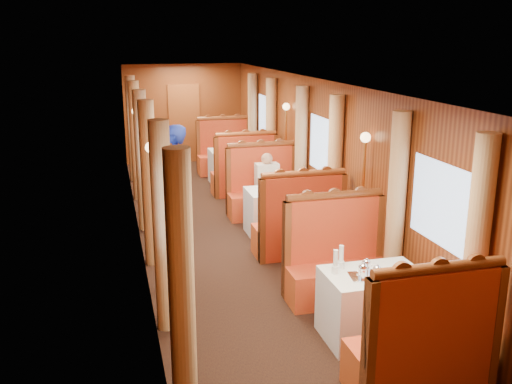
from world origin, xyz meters
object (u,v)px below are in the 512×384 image
object	(u,v)px
table_mid	(279,212)
steward	(175,179)
banquette_mid_fwd	(299,228)
banquette_near_aft	(337,266)
teapot_left	(363,273)
teapot_right	(377,274)
banquette_near_fwd	(422,350)
banquette_far_fwd	(244,175)
rose_vase_far	(235,142)
banquette_mid_aft	(263,193)
table_far	(234,166)
rose_vase_mid	(279,179)
fruit_plate	(405,272)
passenger	(267,180)
teapot_back	(366,267)
tea_tray	(366,277)
table_near	(373,305)
banquette_far_aft	(225,155)

from	to	relation	value
table_mid	steward	bearing A→B (deg)	161.54
banquette_mid_fwd	banquette_near_aft	bearing A→B (deg)	-90.00
teapot_left	steward	bearing A→B (deg)	86.14
banquette_near_aft	banquette_mid_fwd	size ratio (longest dim) A/B	1.00
table_mid	teapot_right	bearing A→B (deg)	-90.68
banquette_near_fwd	teapot_right	xyz separation A→B (m)	(-0.04, 0.88, 0.38)
banquette_far_fwd	steward	world-z (taller)	steward
banquette_near_fwd	rose_vase_far	xyz separation A→B (m)	(0.02, 7.98, 0.50)
banquette_mid_fwd	rose_vase_far	xyz separation A→B (m)	(0.02, 4.48, 0.50)
banquette_mid_aft	banquette_near_aft	bearing A→B (deg)	-90.00
table_far	teapot_left	world-z (taller)	teapot_left
banquette_near_fwd	rose_vase_mid	distance (m)	4.57
teapot_right	steward	world-z (taller)	steward
banquette_near_aft	banquette_mid_fwd	xyz separation A→B (m)	(0.00, 1.47, 0.00)
banquette_near_aft	fruit_plate	bearing A→B (deg)	-74.50
passenger	fruit_plate	bearing A→B (deg)	-85.93
teapot_right	rose_vase_mid	xyz separation A→B (m)	(0.05, 3.67, 0.12)
table_mid	teapot_back	xyz separation A→B (m)	(-0.08, -3.46, 0.43)
table_mid	tea_tray	size ratio (longest dim) A/B	3.09
table_near	rose_vase_far	world-z (taller)	rose_vase_far
teapot_back	banquette_mid_aft	bearing A→B (deg)	91.06
table_near	banquette_near_aft	bearing A→B (deg)	90.00
banquette_far_aft	rose_vase_mid	world-z (taller)	banquette_far_aft
banquette_near_fwd	tea_tray	distance (m)	1.01
rose_vase_far	passenger	distance (m)	2.74
table_far	rose_vase_far	world-z (taller)	rose_vase_far
banquette_mid_aft	rose_vase_far	size ratio (longest dim) A/B	3.72
table_far	fruit_plate	world-z (taller)	fruit_plate
banquette_near_fwd	steward	size ratio (longest dim) A/B	0.74
banquette_near_fwd	rose_vase_far	size ratio (longest dim) A/B	3.72
banquette_far_aft	fruit_plate	world-z (taller)	banquette_far_aft
table_mid	tea_tray	world-z (taller)	tea_tray
rose_vase_mid	rose_vase_far	world-z (taller)	same
banquette_near_fwd	rose_vase_far	world-z (taller)	banquette_near_fwd
table_near	teapot_left	bearing A→B (deg)	-149.45
passenger	tea_tray	bearing A→B (deg)	-91.77
tea_tray	passenger	xyz separation A→B (m)	(0.13, 4.30, -0.02)
banquette_far_aft	fruit_plate	xyz separation A→B (m)	(0.31, -8.11, 0.35)
teapot_right	rose_vase_far	size ratio (longest dim) A/B	0.39
tea_tray	steward	bearing A→B (deg)	110.06
banquette_far_fwd	passenger	size ratio (longest dim) A/B	1.76
banquette_mid_fwd	steward	size ratio (longest dim) A/B	0.74
banquette_mid_fwd	teapot_back	size ratio (longest dim) A/B	9.20
banquette_mid_aft	banquette_far_aft	distance (m)	3.50
table_near	rose_vase_far	distance (m)	6.99
steward	rose_vase_far	bearing A→B (deg)	174.98
teapot_left	fruit_plate	xyz separation A→B (m)	(0.50, 0.02, -0.05)
teapot_left	tea_tray	bearing A→B (deg)	11.47
tea_tray	banquette_near_aft	bearing A→B (deg)	83.02
table_near	banquette_near_aft	xyz separation A→B (m)	(0.00, 1.01, 0.05)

